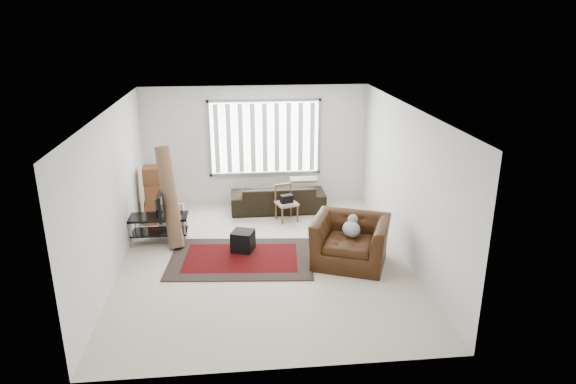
# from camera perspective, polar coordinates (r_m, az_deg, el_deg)

# --- Properties ---
(room) EXTENTS (6.00, 6.02, 2.71)m
(room) POSITION_cam_1_polar(r_m,az_deg,el_deg) (9.09, -2.72, 3.87)
(room) COLOR beige
(room) RESTS_ON ground
(persian_rug) EXTENTS (2.67, 1.91, 0.02)m
(persian_rug) POSITION_cam_1_polar(r_m,az_deg,el_deg) (9.31, -5.24, -7.34)
(persian_rug) COLOR black
(persian_rug) RESTS_ON ground
(tv_stand) EXTENTS (1.09, 0.49, 0.54)m
(tv_stand) POSITION_cam_1_polar(r_m,az_deg,el_deg) (10.07, -14.12, -3.39)
(tv_stand) COLOR black
(tv_stand) RESTS_ON ground
(tv) EXTENTS (0.11, 0.88, 0.50)m
(tv) POSITION_cam_1_polar(r_m,az_deg,el_deg) (9.92, -14.31, -1.24)
(tv) COLOR black
(tv) RESTS_ON tv_stand
(subwoofer) EXTENTS (0.48, 0.48, 0.38)m
(subwoofer) POSITION_cam_1_polar(r_m,az_deg,el_deg) (9.51, -5.03, -5.41)
(subwoofer) COLOR black
(subwoofer) RESTS_ON persian_rug
(moving_boxes) EXTENTS (0.53, 0.50, 1.20)m
(moving_boxes) POSITION_cam_1_polar(r_m,az_deg,el_deg) (11.04, -14.49, -0.49)
(moving_boxes) COLOR brown
(moving_boxes) RESTS_ON ground
(white_flatpack) EXTENTS (0.53, 0.26, 0.65)m
(white_flatpack) POSITION_cam_1_polar(r_m,az_deg,el_deg) (10.37, -12.85, -3.02)
(white_flatpack) COLOR silver
(white_flatpack) RESTS_ON ground
(rolled_rug) EXTENTS (0.57, 0.87, 1.89)m
(rolled_rug) POSITION_cam_1_polar(r_m,az_deg,el_deg) (9.76, -13.01, -0.56)
(rolled_rug) COLOR brown
(rolled_rug) RESTS_ON ground
(sofa) EXTENTS (2.07, 0.90, 0.80)m
(sofa) POSITION_cam_1_polar(r_m,az_deg,el_deg) (11.37, -1.14, -0.16)
(sofa) COLOR black
(sofa) RESTS_ON ground
(side_chair) EXTENTS (0.52, 0.52, 0.77)m
(side_chair) POSITION_cam_1_polar(r_m,az_deg,el_deg) (10.80, -0.20, -1.04)
(side_chair) COLOR #836E55
(side_chair) RESTS_ON ground
(armchair) EXTENTS (1.59, 1.50, 0.94)m
(armchair) POSITION_cam_1_polar(r_m,az_deg,el_deg) (9.01, 6.96, -5.07)
(armchair) COLOR #321A0A
(armchair) RESTS_ON ground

